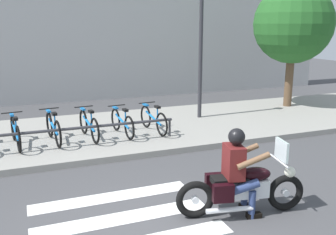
{
  "coord_description": "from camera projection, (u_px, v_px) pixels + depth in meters",
  "views": [
    {
      "loc": [
        -1.55,
        -4.45,
        2.94
      ],
      "look_at": [
        1.41,
        3.05,
        0.97
      ],
      "focal_mm": 40.25,
      "sensor_mm": 36.0,
      "label": 1
    }
  ],
  "objects": [
    {
      "name": "sidewalk",
      "position": [
        87.0,
        134.0,
        10.19
      ],
      "size": [
        24.0,
        4.4,
        0.15
      ],
      "primitive_type": "cube",
      "color": "gray",
      "rests_on": "ground"
    },
    {
      "name": "crosswalk_stripe_3",
      "position": [
        123.0,
        218.0,
        5.9
      ],
      "size": [
        2.8,
        0.4,
        0.01
      ],
      "primitive_type": "cube",
      "color": "white",
      "rests_on": "ground"
    },
    {
      "name": "crosswalk_stripe_4",
      "position": [
        111.0,
        197.0,
        6.63
      ],
      "size": [
        2.8,
        0.4,
        0.01
      ],
      "primitive_type": "cube",
      "color": "white",
      "rests_on": "ground"
    },
    {
      "name": "motorcycle",
      "position": [
        242.0,
        188.0,
        5.94
      ],
      "size": [
        2.09,
        0.81,
        1.2
      ],
      "color": "black",
      "rests_on": "ground"
    },
    {
      "name": "rider",
      "position": [
        238.0,
        166.0,
        5.84
      ],
      "size": [
        0.7,
        0.63,
        1.43
      ],
      "color": "#591919",
      "rests_on": "ground"
    },
    {
      "name": "bicycle_2",
      "position": [
        16.0,
        132.0,
        8.87
      ],
      "size": [
        0.48,
        1.7,
        0.76
      ],
      "color": "black",
      "rests_on": "sidewalk"
    },
    {
      "name": "bicycle_3",
      "position": [
        53.0,
        128.0,
        9.17
      ],
      "size": [
        0.48,
        1.64,
        0.79
      ],
      "color": "black",
      "rests_on": "sidewalk"
    },
    {
      "name": "bicycle_4",
      "position": [
        89.0,
        125.0,
        9.48
      ],
      "size": [
        0.48,
        1.64,
        0.78
      ],
      "color": "black",
      "rests_on": "sidewalk"
    },
    {
      "name": "bicycle_5",
      "position": [
        122.0,
        122.0,
        9.79
      ],
      "size": [
        0.48,
        1.59,
        0.74
      ],
      "color": "black",
      "rests_on": "sidewalk"
    },
    {
      "name": "bicycle_6",
      "position": [
        153.0,
        119.0,
        10.1
      ],
      "size": [
        0.48,
        1.61,
        0.76
      ],
      "color": "black",
      "rests_on": "sidewalk"
    },
    {
      "name": "bike_rack",
      "position": [
        55.0,
        131.0,
        8.66
      ],
      "size": [
        5.77,
        0.07,
        0.49
      ],
      "color": "#333338",
      "rests_on": "sidewalk"
    },
    {
      "name": "street_lamp",
      "position": [
        201.0,
        38.0,
        11.23
      ],
      "size": [
        0.28,
        0.28,
        4.27
      ],
      "color": "#2D2D33",
      "rests_on": "ground"
    },
    {
      "name": "tree_near_rack",
      "position": [
        293.0,
        24.0,
        12.81
      ],
      "size": [
        2.69,
        2.69,
        4.35
      ],
      "color": "brown",
      "rests_on": "ground"
    },
    {
      "name": "building_backdrop",
      "position": [
        58.0,
        23.0,
        14.64
      ],
      "size": [
        24.0,
        1.2,
        6.12
      ],
      "primitive_type": "cube",
      "color": "#ADADAD",
      "rests_on": "ground"
    }
  ]
}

